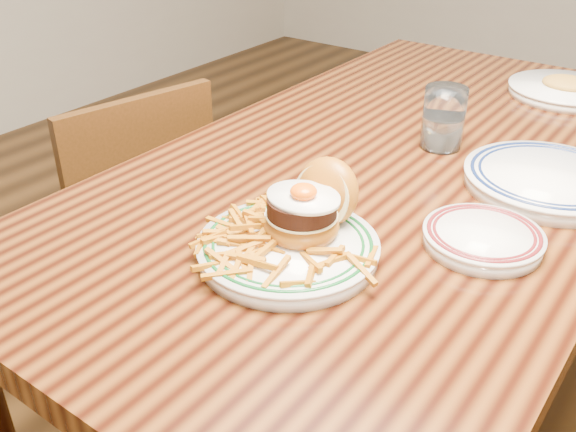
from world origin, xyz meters
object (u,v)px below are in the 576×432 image
Objects in this scene: table at (398,197)px; side_plate at (483,237)px; main_plate at (295,232)px; chair_left at (130,230)px.

side_plate is (0.25, -0.22, 0.10)m from table.
side_plate reaches higher than table.
table is 0.35m from side_plate.
main_plate is at bearing -85.96° from table.
main_plate reaches higher than chair_left.
chair_left is 4.49× the size of side_plate.
main_plate is 1.54× the size of side_plate.
chair_left reaches higher than table.
main_plate reaches higher than table.
chair_left is 2.92× the size of main_plate.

